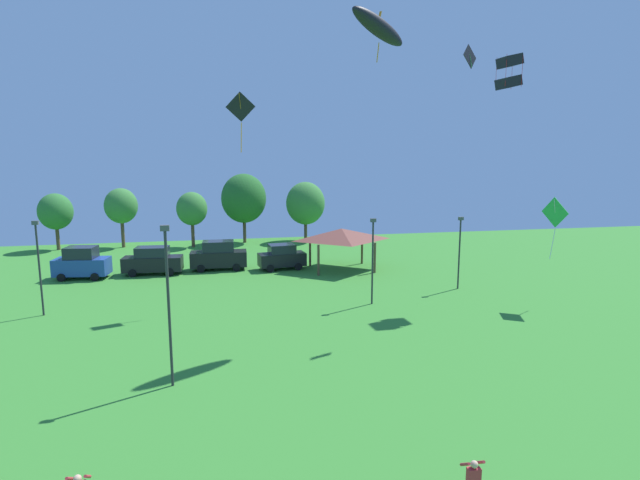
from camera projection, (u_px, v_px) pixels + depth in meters
kite_flying_0 at (241, 109)px, 32.21m from camera, size 1.92×0.70×3.84m
kite_flying_1 at (470, 56)px, 28.58m from camera, size 1.21×0.79×1.40m
kite_flying_2 at (378, 27)px, 26.87m from camera, size 4.15×3.01×2.89m
kite_flying_4 at (509, 72)px, 33.28m from camera, size 1.46×1.34×2.31m
kite_flying_6 at (555, 215)px, 32.16m from camera, size 0.56×1.94×4.03m
parked_car_leftmost at (82, 263)px, 40.09m from camera, size 4.33×2.49×2.60m
parked_car_second_from_left at (153, 261)px, 41.56m from camera, size 4.89×2.23×2.33m
parked_car_third_from_left at (219, 256)px, 43.26m from camera, size 4.84×2.16×2.54m
parked_car_rightmost_in_row at (282, 257)px, 43.46m from camera, size 4.20×2.34×2.21m
park_pavilion at (342, 234)px, 43.11m from camera, size 6.28×4.90×3.60m
light_post_0 at (39, 262)px, 30.33m from camera, size 0.36×0.20×5.90m
light_post_1 at (168, 298)px, 20.74m from camera, size 0.36×0.20×6.94m
light_post_2 at (460, 248)px, 36.65m from camera, size 0.36×0.20×5.38m
light_post_3 at (373, 256)px, 32.78m from camera, size 0.36×0.20×5.74m
treeline_tree_0 at (55, 212)px, 52.13m from camera, size 3.45×3.45×5.97m
treeline_tree_1 at (121, 206)px, 53.54m from camera, size 3.44×3.44×6.42m
treeline_tree_2 at (192, 209)px, 53.76m from camera, size 3.28×3.28×6.00m
treeline_tree_3 at (244, 198)px, 56.53m from camera, size 5.06×5.06×7.86m
treeline_tree_4 at (305, 203)px, 57.65m from camera, size 4.48×4.48×6.89m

